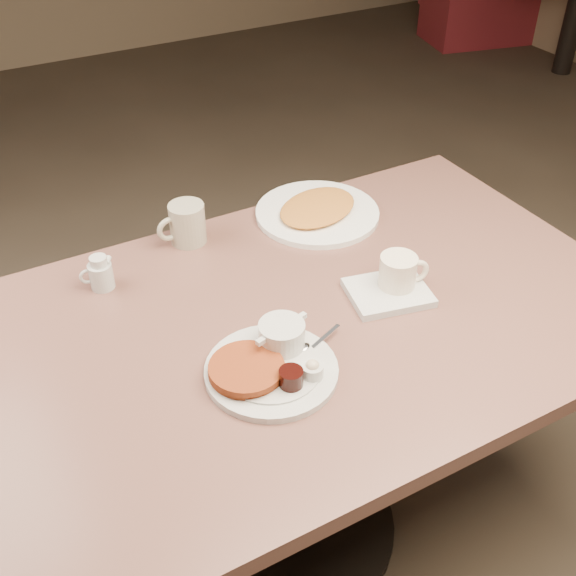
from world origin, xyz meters
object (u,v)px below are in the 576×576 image
main_plate (270,362)px  coffee_mug_far (186,224)px  coffee_mug_near (399,274)px  diner_table (292,377)px  creamer_right (100,274)px  hash_plate (317,211)px

main_plate → coffee_mug_far: bearing=86.3°
coffee_mug_near → diner_table: bearing=174.2°
coffee_mug_near → creamer_right: coffee_mug_near is taller
main_plate → coffee_mug_far: size_ratio=2.66×
coffee_mug_far → creamer_right: size_ratio=1.55×
main_plate → coffee_mug_near: 0.37m
main_plate → hash_plate: (0.37, 0.44, -0.01)m
creamer_right → coffee_mug_near: bearing=-30.1°
creamer_right → hash_plate: creamer_right is taller
coffee_mug_near → coffee_mug_far: coffee_mug_far is taller
coffee_mug_far → hash_plate: coffee_mug_far is taller
diner_table → main_plate: (-0.11, -0.11, 0.19)m
diner_table → hash_plate: (0.26, 0.33, 0.18)m
coffee_mug_far → creamer_right: (-0.24, -0.08, -0.01)m
creamer_right → diner_table: bearing=-43.8°
main_plate → hash_plate: 0.58m
hash_plate → creamer_right: bearing=-177.1°
diner_table → hash_plate: bearing=52.2°
diner_table → coffee_mug_far: bearing=101.7°
diner_table → main_plate: 0.25m
diner_table → creamer_right: creamer_right is taller
main_plate → coffee_mug_near: coffee_mug_near is taller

